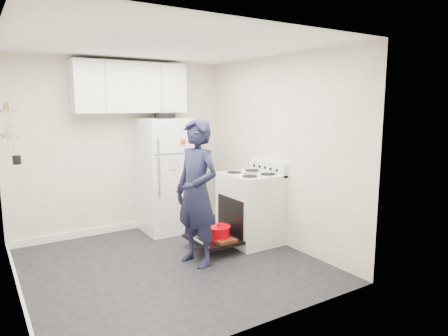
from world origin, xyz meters
TOP-DOWN VIEW (x-y plane):
  - room at (-0.03, 0.03)m, footprint 3.21×3.21m
  - electric_range at (1.26, 0.15)m, footprint 0.66×0.76m
  - open_oven_door at (0.70, 0.12)m, footprint 0.55×0.70m
  - refrigerator at (0.54, 1.25)m, footprint 0.72×0.74m
  - upper_cabinets at (0.10, 1.43)m, footprint 1.60×0.33m
  - wall_shelf_rack at (-1.52, 0.49)m, footprint 0.14×0.60m
  - person at (0.30, -0.12)m, footprint 0.55×0.70m

SIDE VIEW (x-z plane):
  - open_oven_door at x=0.70m, z-range 0.08..0.32m
  - electric_range at x=1.26m, z-range -0.08..1.02m
  - refrigerator at x=0.54m, z-range -0.03..1.71m
  - person at x=0.30m, z-range 0.00..1.71m
  - room at x=-0.03m, z-range -0.05..2.46m
  - wall_shelf_rack at x=-1.52m, z-range 1.37..1.98m
  - upper_cabinets at x=0.10m, z-range 1.75..2.45m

